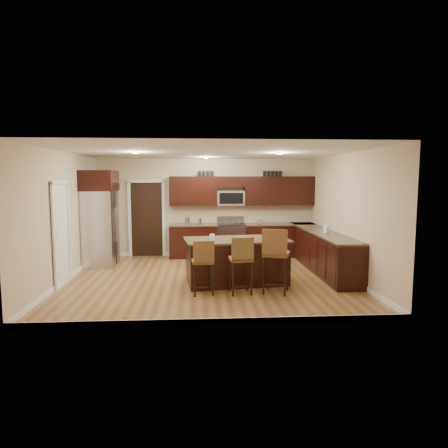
{
  "coord_description": "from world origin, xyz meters",
  "views": [
    {
      "loc": [
        -0.22,
        -8.42,
        2.13
      ],
      "look_at": [
        0.35,
        0.4,
        1.15
      ],
      "focal_mm": 32.0,
      "sensor_mm": 36.0,
      "label": 1
    }
  ],
  "objects": [
    {
      "name": "wall_right",
      "position": [
        3.0,
        0.0,
        1.35
      ],
      "size": [
        0.0,
        5.5,
        5.5
      ],
      "primitive_type": "plane",
      "rotation": [
        1.57,
        0.0,
        -1.57
      ],
      "color": "#C5AE8E",
      "rests_on": "floor"
    },
    {
      "name": "island_jar",
      "position": [
        0.06,
        -0.35,
        0.97
      ],
      "size": [
        0.1,
        0.1,
        0.1
      ],
      "primitive_type": "cylinder",
      "color": "white",
      "rests_on": "island"
    },
    {
      "name": "stool_left",
      "position": [
        -0.14,
        -1.19,
        0.64
      ],
      "size": [
        0.43,
        0.43,
        1.03
      ],
      "rotation": [
        0.0,
        0.0,
        0.11
      ],
      "color": "brown",
      "rests_on": "floor"
    },
    {
      "name": "doorway",
      "position": [
        -1.65,
        2.73,
        1.03
      ],
      "size": [
        0.85,
        0.03,
        2.06
      ],
      "primitive_type": "cube",
      "color": "black",
      "rests_on": "floor"
    },
    {
      "name": "pantry_door",
      "position": [
        -2.98,
        -0.3,
        1.02
      ],
      "size": [
        0.03,
        0.8,
        2.04
      ],
      "primitive_type": "cube",
      "color": "white",
      "rests_on": "floor"
    },
    {
      "name": "canister_short",
      "position": [
        -0.19,
        2.45,
        1.0
      ],
      "size": [
        0.11,
        0.11,
        0.16
      ],
      "primitive_type": "cylinder",
      "color": "silver",
      "rests_on": "base_cabinets"
    },
    {
      "name": "refrigerator",
      "position": [
        -2.62,
        1.49,
        1.2
      ],
      "size": [
        0.79,
        0.99,
        2.35
      ],
      "color": "silver",
      "rests_on": "floor"
    },
    {
      "name": "microwave",
      "position": [
        0.68,
        2.6,
        1.62
      ],
      "size": [
        0.76,
        0.31,
        0.4
      ],
      "primitive_type": "cube",
      "color": "silver",
      "rests_on": "upper_cabinets"
    },
    {
      "name": "ceiling",
      "position": [
        0.0,
        0.0,
        2.7
      ],
      "size": [
        6.0,
        6.0,
        0.0
      ],
      "primitive_type": "plane",
      "rotation": [
        3.14,
        0.0,
        0.0
      ],
      "color": "silver",
      "rests_on": "wall_back"
    },
    {
      "name": "floor_mat",
      "position": [
        1.33,
        1.79,
        0.01
      ],
      "size": [
        1.0,
        0.82,
        0.01
      ],
      "primitive_type": "cube",
      "rotation": [
        0.0,
        0.0,
        -0.33
      ],
      "color": "brown",
      "rests_on": "floor"
    },
    {
      "name": "upper_cabinets",
      "position": [
        1.04,
        2.58,
        1.84
      ],
      "size": [
        4.0,
        0.33,
        0.8
      ],
      "color": "black",
      "rests_on": "wall_back"
    },
    {
      "name": "canister_tall",
      "position": [
        -0.52,
        2.45,
        1.01
      ],
      "size": [
        0.12,
        0.12,
        0.19
      ],
      "primitive_type": "cylinder",
      "color": "silver",
      "rests_on": "base_cabinets"
    },
    {
      "name": "floor",
      "position": [
        0.0,
        0.0,
        0.0
      ],
      "size": [
        6.0,
        6.0,
        0.0
      ],
      "primitive_type": "plane",
      "color": "olive",
      "rests_on": "ground"
    },
    {
      "name": "wall_left",
      "position": [
        -3.0,
        0.0,
        1.35
      ],
      "size": [
        0.0,
        5.5,
        5.5
      ],
      "primitive_type": "plane",
      "rotation": [
        1.57,
        0.0,
        1.57
      ],
      "color": "#C5AE8E",
      "rests_on": "floor"
    },
    {
      "name": "island",
      "position": [
        0.56,
        -0.35,
        0.43
      ],
      "size": [
        2.21,
        1.34,
        0.92
      ],
      "rotation": [
        0.0,
        0.0,
        0.12
      ],
      "color": "black",
      "rests_on": "floor"
    },
    {
      "name": "range",
      "position": [
        0.68,
        2.45,
        0.47
      ],
      "size": [
        0.76,
        0.64,
        1.11
      ],
      "color": "silver",
      "rests_on": "floor"
    },
    {
      "name": "base_cabinets",
      "position": [
        1.9,
        1.45,
        0.46
      ],
      "size": [
        4.02,
        3.96,
        0.92
      ],
      "color": "black",
      "rests_on": "floor"
    },
    {
      "name": "wall_back",
      "position": [
        0.0,
        2.75,
        1.35
      ],
      "size": [
        6.0,
        0.0,
        6.0
      ],
      "primitive_type": "plane",
      "rotation": [
        1.57,
        0.0,
        0.0
      ],
      "color": "#C5AE8E",
      "rests_on": "floor"
    },
    {
      "name": "stool_right",
      "position": [
        1.21,
        -1.2,
        0.77
      ],
      "size": [
        0.59,
        0.59,
        1.23
      ],
      "rotation": [
        0.0,
        0.0,
        -0.34
      ],
      "color": "brown",
      "rests_on": "floor"
    },
    {
      "name": "letter_decor",
      "position": [
        0.9,
        2.58,
        2.29
      ],
      "size": [
        2.2,
        0.03,
        0.15
      ],
      "primitive_type": null,
      "color": "black",
      "rests_on": "upper_cabinets"
    },
    {
      "name": "stool_mid",
      "position": [
        0.57,
        -1.19,
        0.68
      ],
      "size": [
        0.45,
        0.45,
        1.09
      ],
      "rotation": [
        0.0,
        0.0,
        0.1
      ],
      "color": "brown",
      "rests_on": "floor"
    },
    {
      "name": "fruit_bowl",
      "position": [
        1.48,
        2.45,
        0.95
      ],
      "size": [
        0.31,
        0.31,
        0.06
      ],
      "primitive_type": "imported",
      "rotation": [
        0.0,
        0.0,
        -0.23
      ],
      "color": "silver",
      "rests_on": "base_cabinets"
    },
    {
      "name": "soap_bottle",
      "position": [
        2.7,
        0.44,
        1.03
      ],
      "size": [
        0.12,
        0.12,
        0.21
      ],
      "primitive_type": "imported",
      "rotation": [
        0.0,
        0.0,
        0.23
      ],
      "color": "#B2B2B2",
      "rests_on": "base_cabinets"
    }
  ]
}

